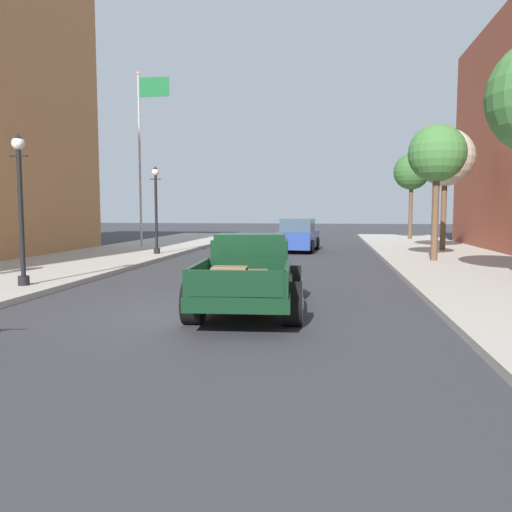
{
  "coord_description": "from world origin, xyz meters",
  "views": [
    {
      "loc": [
        2.37,
        -10.0,
        2.08
      ],
      "look_at": [
        0.63,
        1.83,
        1.0
      ],
      "focal_mm": 35.78,
      "sensor_mm": 36.0,
      "label": 1
    }
  ],
  "objects_px": {
    "hotrod_truck_dark_green": "(250,273)",
    "flagpole": "(144,140)",
    "street_lamp_near": "(20,198)",
    "street_tree_third": "(445,158)",
    "street_lamp_far": "(156,203)",
    "car_background_blue": "(298,236)",
    "street_tree_farthest": "(412,173)",
    "street_tree_second": "(437,154)"
  },
  "relations": [
    {
      "from": "street_lamp_near",
      "to": "street_tree_farthest",
      "type": "xyz_separation_m",
      "value": [
        13.09,
        23.58,
        2.2
      ]
    },
    {
      "from": "car_background_blue",
      "to": "street_tree_second",
      "type": "height_order",
      "value": "street_tree_second"
    },
    {
      "from": "street_lamp_far",
      "to": "street_tree_second",
      "type": "bearing_deg",
      "value": -6.9
    },
    {
      "from": "car_background_blue",
      "to": "street_tree_second",
      "type": "bearing_deg",
      "value": -44.37
    },
    {
      "from": "flagpole",
      "to": "street_tree_second",
      "type": "distance_m",
      "value": 15.12
    },
    {
      "from": "car_background_blue",
      "to": "street_tree_third",
      "type": "relative_size",
      "value": 0.76
    },
    {
      "from": "flagpole",
      "to": "street_tree_farthest",
      "type": "xyz_separation_m",
      "value": [
        15.17,
        9.33,
        -1.18
      ]
    },
    {
      "from": "hotrod_truck_dark_green",
      "to": "car_background_blue",
      "type": "relative_size",
      "value": 1.14
    },
    {
      "from": "flagpole",
      "to": "street_tree_third",
      "type": "height_order",
      "value": "flagpole"
    },
    {
      "from": "street_tree_second",
      "to": "street_lamp_near",
      "type": "bearing_deg",
      "value": -144.6
    },
    {
      "from": "street_tree_second",
      "to": "car_background_blue",
      "type": "bearing_deg",
      "value": 135.63
    },
    {
      "from": "street_lamp_near",
      "to": "flagpole",
      "type": "relative_size",
      "value": 0.42
    },
    {
      "from": "street_lamp_near",
      "to": "street_lamp_far",
      "type": "bearing_deg",
      "value": 89.18
    },
    {
      "from": "street_tree_third",
      "to": "street_lamp_far",
      "type": "bearing_deg",
      "value": -163.25
    },
    {
      "from": "street_lamp_far",
      "to": "flagpole",
      "type": "height_order",
      "value": "flagpole"
    },
    {
      "from": "street_lamp_near",
      "to": "flagpole",
      "type": "xyz_separation_m",
      "value": [
        -2.08,
        14.26,
        3.39
      ]
    },
    {
      "from": "hotrod_truck_dark_green",
      "to": "street_tree_second",
      "type": "height_order",
      "value": "street_tree_second"
    },
    {
      "from": "street_lamp_far",
      "to": "street_tree_farthest",
      "type": "xyz_separation_m",
      "value": [
        12.96,
        13.83,
        2.2
      ]
    },
    {
      "from": "car_background_blue",
      "to": "street_tree_third",
      "type": "xyz_separation_m",
      "value": [
        7.0,
        -0.14,
        3.79
      ]
    },
    {
      "from": "flagpole",
      "to": "street_tree_farthest",
      "type": "height_order",
      "value": "flagpole"
    },
    {
      "from": "street_lamp_near",
      "to": "street_tree_farthest",
      "type": "distance_m",
      "value": 27.06
    },
    {
      "from": "street_lamp_far",
      "to": "flagpole",
      "type": "xyz_separation_m",
      "value": [
        -2.22,
        4.51,
        3.39
      ]
    },
    {
      "from": "street_lamp_near",
      "to": "flagpole",
      "type": "bearing_deg",
      "value": 98.29
    },
    {
      "from": "hotrod_truck_dark_green",
      "to": "flagpole",
      "type": "xyz_separation_m",
      "value": [
        -8.21,
        15.67,
        5.02
      ]
    },
    {
      "from": "street_tree_second",
      "to": "street_tree_farthest",
      "type": "relative_size",
      "value": 0.91
    },
    {
      "from": "street_lamp_far",
      "to": "street_tree_farthest",
      "type": "bearing_deg",
      "value": 46.87
    },
    {
      "from": "street_tree_third",
      "to": "street_tree_farthest",
      "type": "bearing_deg",
      "value": 90.37
    },
    {
      "from": "street_lamp_near",
      "to": "street_tree_third",
      "type": "xyz_separation_m",
      "value": [
        13.16,
        13.67,
        2.17
      ]
    },
    {
      "from": "street_tree_second",
      "to": "street_tree_third",
      "type": "relative_size",
      "value": 0.89
    },
    {
      "from": "street_lamp_far",
      "to": "street_tree_second",
      "type": "height_order",
      "value": "street_tree_second"
    },
    {
      "from": "street_tree_third",
      "to": "street_tree_farthest",
      "type": "xyz_separation_m",
      "value": [
        -0.06,
        9.91,
        0.03
      ]
    },
    {
      "from": "street_lamp_far",
      "to": "street_tree_farthest",
      "type": "relative_size",
      "value": 0.68
    },
    {
      "from": "street_lamp_near",
      "to": "street_tree_third",
      "type": "bearing_deg",
      "value": 46.09
    },
    {
      "from": "street_tree_farthest",
      "to": "street_lamp_near",
      "type": "bearing_deg",
      "value": -119.04
    },
    {
      "from": "street_lamp_far",
      "to": "flagpole",
      "type": "distance_m",
      "value": 6.06
    },
    {
      "from": "street_lamp_far",
      "to": "street_tree_farthest",
      "type": "height_order",
      "value": "street_tree_farthest"
    },
    {
      "from": "car_background_blue",
      "to": "flagpole",
      "type": "bearing_deg",
      "value": 176.9
    },
    {
      "from": "car_background_blue",
      "to": "street_tree_second",
      "type": "xyz_separation_m",
      "value": [
        5.59,
        -5.47,
        3.41
      ]
    },
    {
      "from": "flagpole",
      "to": "hotrod_truck_dark_green",
      "type": "bearing_deg",
      "value": -62.35
    },
    {
      "from": "car_background_blue",
      "to": "street_tree_farthest",
      "type": "relative_size",
      "value": 0.78
    },
    {
      "from": "street_tree_farthest",
      "to": "flagpole",
      "type": "bearing_deg",
      "value": -148.42
    },
    {
      "from": "street_lamp_near",
      "to": "street_tree_second",
      "type": "distance_m",
      "value": 14.52
    }
  ]
}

